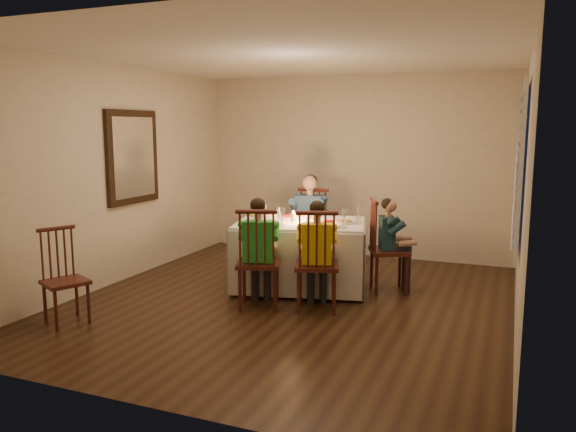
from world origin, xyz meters
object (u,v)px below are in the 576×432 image
at_px(chair_end, 388,291).
at_px(adult, 309,269).
at_px(child_teal, 388,291).
at_px(child_green, 259,307).
at_px(serving_bowl, 270,216).
at_px(chair_near_left, 259,307).
at_px(dining_table, 301,241).
at_px(child_yellow, 316,310).
at_px(chair_adult, 309,269).
at_px(chair_near_right, 316,310).
at_px(chair_extra, 68,323).

xyz_separation_m(chair_end, adult, (-1.18, 0.59, 0.00)).
bearing_deg(child_teal, child_green, 111.53).
xyz_separation_m(chair_end, serving_bowl, (-1.45, -0.09, 0.81)).
xyz_separation_m(chair_near_left, child_green, (0.00, 0.00, 0.00)).
relative_size(dining_table, chair_end, 1.61).
bearing_deg(adult, child_yellow, -72.08).
bearing_deg(chair_adult, child_yellow, -72.08).
bearing_deg(child_yellow, child_green, -4.85).
xyz_separation_m(child_yellow, serving_bowl, (-0.91, 0.87, 0.81)).
relative_size(dining_table, serving_bowl, 8.77).
height_order(chair_adult, chair_near_right, same).
bearing_deg(child_green, dining_table, -118.36).
height_order(chair_near_left, adult, adult).
bearing_deg(serving_bowl, child_green, -72.44).
bearing_deg(chair_near_right, chair_adult, -85.71).
relative_size(chair_adult, child_teal, 0.99).
relative_size(chair_end, child_green, 0.92).
relative_size(child_green, serving_bowl, 5.95).
xyz_separation_m(chair_adult, child_yellow, (0.64, -1.55, 0.00)).
bearing_deg(child_yellow, chair_extra, 13.19).
distance_m(child_green, child_yellow, 0.60).
bearing_deg(chair_extra, chair_end, -23.55).
bearing_deg(chair_adult, dining_table, -81.44).
xyz_separation_m(chair_near_left, chair_extra, (-1.50, -1.14, 0.00)).
distance_m(adult, child_yellow, 1.68).
bearing_deg(chair_extra, chair_near_right, -32.48).
bearing_deg(child_yellow, child_teal, -137.67).
height_order(dining_table, child_teal, dining_table).
bearing_deg(child_teal, dining_table, 80.34).
bearing_deg(serving_bowl, adult, 68.86).
relative_size(chair_extra, child_green, 0.80).
distance_m(dining_table, chair_near_right, 1.02).
xyz_separation_m(adult, child_yellow, (0.64, -1.55, 0.00)).
distance_m(adult, serving_bowl, 1.09).
xyz_separation_m(chair_end, child_green, (-1.13, -1.10, 0.00)).
distance_m(chair_adult, adult, 0.00).
xyz_separation_m(child_teal, serving_bowl, (-1.45, -0.09, 0.81)).
bearing_deg(chair_extra, adult, -1.01).
distance_m(chair_near_left, chair_end, 1.57).
bearing_deg(chair_adult, chair_extra, -121.71).
distance_m(chair_extra, child_teal, 3.45).
distance_m(chair_near_right, child_teal, 1.10).
distance_m(chair_adult, chair_near_left, 1.69).
bearing_deg(chair_near_right, child_teal, -137.67).
bearing_deg(dining_table, chair_extra, -142.90).
bearing_deg(child_green, chair_end, -155.17).
distance_m(child_green, serving_bowl, 1.33).
height_order(chair_near_left, child_yellow, child_yellow).
distance_m(chair_near_right, chair_end, 1.10).
height_order(chair_adult, adult, adult).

